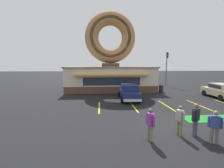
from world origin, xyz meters
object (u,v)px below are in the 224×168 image
(pedestrian_hooded_kid, at_px, (196,118))
(traffic_light_pole, at_px, (167,64))
(golf_ball, at_px, (214,118))
(pedestrian_blue_sweater_man, at_px, (150,123))
(trash_bin, at_px, (161,89))
(car_navy, at_px, (129,91))
(pedestrian_clipboard_woman, at_px, (215,126))
(pedestrian_beanie_man, at_px, (180,119))
(car_champagne, at_px, (221,90))

(pedestrian_hooded_kid, distance_m, traffic_light_pole, 19.53)
(golf_ball, distance_m, traffic_light_pole, 16.82)
(pedestrian_blue_sweater_man, xyz_separation_m, trash_bin, (5.66, 12.36, -0.37))
(car_navy, relative_size, pedestrian_clipboard_woman, 2.95)
(pedestrian_blue_sweater_man, xyz_separation_m, pedestrian_beanie_man, (1.70, 0.42, -0.01))
(car_champagne, distance_m, trash_bin, 6.39)
(pedestrian_blue_sweater_man, height_order, trash_bin, pedestrian_blue_sweater_man)
(golf_ball, xyz_separation_m, car_champagne, (5.49, 6.01, 0.82))
(golf_ball, xyz_separation_m, traffic_light_pole, (3.81, 15.97, 3.66))
(car_navy, distance_m, trash_bin, 6.31)
(pedestrian_beanie_man, bearing_deg, pedestrian_blue_sweater_man, -165.96)
(car_navy, bearing_deg, traffic_light_pole, 49.50)
(pedestrian_clipboard_woman, relative_size, trash_bin, 1.61)
(car_champagne, relative_size, pedestrian_beanie_man, 2.98)
(car_champagne, bearing_deg, pedestrian_blue_sweater_man, -141.70)
(pedestrian_beanie_man, bearing_deg, golf_ball, 29.87)
(traffic_light_pole, bearing_deg, pedestrian_beanie_man, -112.18)
(golf_ball, xyz_separation_m, trash_bin, (0.44, 9.91, 0.45))
(car_champagne, relative_size, pedestrian_blue_sweater_man, 2.96)
(trash_bin, bearing_deg, pedestrian_hooded_kid, -104.97)
(car_champagne, height_order, pedestrian_blue_sweater_man, car_champagne)
(car_champagne, distance_m, pedestrian_beanie_man, 12.07)
(golf_ball, xyz_separation_m, pedestrian_hooded_kid, (-2.80, -2.20, 0.90))
(pedestrian_blue_sweater_man, distance_m, traffic_light_pole, 20.70)
(pedestrian_hooded_kid, xyz_separation_m, pedestrian_beanie_man, (-0.73, 0.18, -0.09))
(pedestrian_blue_sweater_man, height_order, pedestrian_beanie_man, pedestrian_blue_sweater_man)
(pedestrian_clipboard_woman, xyz_separation_m, traffic_light_pole, (6.17, 18.92, 2.85))
(golf_ball, distance_m, trash_bin, 9.93)
(pedestrian_hooded_kid, height_order, traffic_light_pole, traffic_light_pole)
(car_navy, height_order, car_champagne, same)
(pedestrian_hooded_kid, height_order, pedestrian_beanie_man, pedestrian_hooded_kid)
(car_navy, relative_size, pedestrian_hooded_kid, 2.70)
(pedestrian_blue_sweater_man, bearing_deg, pedestrian_beanie_man, 14.04)
(pedestrian_hooded_kid, distance_m, pedestrian_clipboard_woman, 0.87)
(car_navy, bearing_deg, pedestrian_hooded_kid, -77.80)
(pedestrian_hooded_kid, relative_size, pedestrian_clipboard_woman, 1.09)
(golf_ball, height_order, car_champagne, car_champagne)
(trash_bin, bearing_deg, pedestrian_beanie_man, -108.38)
(pedestrian_hooded_kid, relative_size, traffic_light_pole, 0.30)
(car_champagne, height_order, trash_bin, car_champagne)
(pedestrian_hooded_kid, bearing_deg, car_navy, 102.20)
(car_navy, height_order, pedestrian_hooded_kid, pedestrian_hooded_kid)
(car_champagne, distance_m, pedestrian_hooded_kid, 11.67)
(pedestrian_hooded_kid, xyz_separation_m, traffic_light_pole, (6.61, 18.17, 2.76))
(pedestrian_clipboard_woman, bearing_deg, pedestrian_beanie_man, 141.37)
(trash_bin, bearing_deg, pedestrian_blue_sweater_man, -114.61)
(car_champagne, xyz_separation_m, traffic_light_pole, (-1.68, 9.96, 2.84))
(car_champagne, relative_size, traffic_light_pole, 0.80)
(car_navy, relative_size, pedestrian_beanie_man, 2.95)
(pedestrian_clipboard_woman, distance_m, traffic_light_pole, 20.10)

